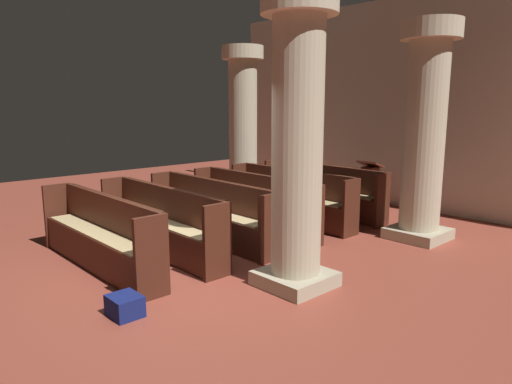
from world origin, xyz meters
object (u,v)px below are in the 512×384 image
object	(u,v)px
pillar_aisle_side	(425,129)
hymn_book	(316,171)
lectern	(369,190)
pew_row_1	(290,195)
pew_row_3	(210,210)
pew_row_2	(253,202)
pillar_aisle_rear	(297,139)
pew_row_4	(160,219)
pillar_far_side	(243,122)
pew_row_0	(322,189)
kneeler_box_navy	(125,306)
pew_row_5	(99,231)

from	to	relation	value
pillar_aisle_side	hymn_book	distance (m)	2.07
lectern	hymn_book	world-z (taller)	lectern
pew_row_1	hymn_book	size ratio (longest dim) A/B	14.57
pew_row_3	pew_row_2	bearing A→B (deg)	90.00
pillar_aisle_rear	lectern	world-z (taller)	pillar_aisle_rear
pillar_aisle_rear	pew_row_4	bearing A→B (deg)	-166.53
pillar_aisle_side	lectern	world-z (taller)	pillar_aisle_side
pillar_far_side	pew_row_0	bearing A→B (deg)	5.16
pew_row_1	pew_row_3	size ratio (longest dim) A/B	1.00
pillar_far_side	kneeler_box_navy	bearing A→B (deg)	-52.74
pew_row_2	pew_row_4	size ratio (longest dim) A/B	1.00
pillar_far_side	pillar_aisle_rear	bearing A→B (deg)	-34.40
pew_row_1	pillar_far_side	size ratio (longest dim) A/B	0.83
pew_row_1	pillar_aisle_rear	world-z (taller)	pillar_aisle_rear
pew_row_4	kneeler_box_navy	distance (m)	2.22
pew_row_2	pillar_aisle_rear	distance (m)	2.99
pillar_aisle_rear	pew_row_5	bearing A→B (deg)	-146.58
pew_row_1	pew_row_3	distance (m)	1.93
pew_row_0	kneeler_box_navy	xyz separation A→B (m)	(1.64, -5.31, -0.42)
pew_row_5	pillar_aisle_rear	world-z (taller)	pillar_aisle_rear
pew_row_1	pew_row_2	bearing A→B (deg)	-90.00
pillar_aisle_side	pillar_far_side	distance (m)	4.54
pew_row_0	pew_row_3	xyz separation A→B (m)	(0.00, -2.90, 0.00)
pew_row_1	lectern	xyz separation A→B (m)	(0.52, 1.92, -0.08)
kneeler_box_navy	hymn_book	bearing A→B (deg)	104.27
pew_row_0	pew_row_4	bearing A→B (deg)	-90.00
lectern	kneeler_box_navy	size ratio (longest dim) A/B	3.02
pew_row_4	pillar_aisle_side	distance (m)	4.50
pillar_aisle_side	hymn_book	xyz separation A→B (m)	(-1.81, -0.55, -0.83)
pew_row_5	pew_row_3	bearing A→B (deg)	90.00
pew_row_2	lectern	world-z (taller)	lectern
pillar_aisle_rear	lectern	size ratio (longest dim) A/B	3.29
hymn_book	pew_row_0	bearing A→B (deg)	121.97
pew_row_3	pew_row_5	world-z (taller)	same
pew_row_0	pew_row_2	size ratio (longest dim) A/B	1.00
kneeler_box_navy	pew_row_4	bearing A→B (deg)	138.56
pillar_far_side	lectern	world-z (taller)	pillar_far_side
pew_row_1	pew_row_4	size ratio (longest dim) A/B	1.00
pew_row_3	hymn_book	distance (m)	2.23
pew_row_4	lectern	xyz separation A→B (m)	(0.52, 4.81, -0.08)
pew_row_3	pillar_far_side	distance (m)	3.75
hymn_book	kneeler_box_navy	bearing A→B (deg)	-75.73
pew_row_0	lectern	bearing A→B (deg)	61.34
pew_row_0	lectern	size ratio (longest dim) A/B	2.73
pew_row_4	hymn_book	bearing A→B (deg)	81.08
pew_row_3	pillar_far_side	size ratio (longest dim) A/B	0.83
pew_row_0	pew_row_4	distance (m)	3.86
pew_row_3	pillar_aisle_side	bearing A→B (deg)	49.34
pew_row_4	pew_row_1	bearing A→B (deg)	90.00
lectern	pew_row_2	bearing A→B (deg)	-100.22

